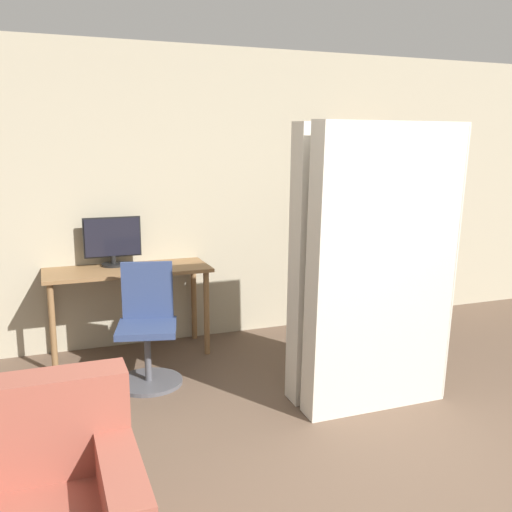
# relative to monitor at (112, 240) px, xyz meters

# --- Properties ---
(wall_back) EXTENTS (8.00, 0.06, 2.70)m
(wall_back) POSITION_rel_monitor_xyz_m (1.16, 0.15, 0.35)
(wall_back) COLOR tan
(wall_back) RESTS_ON ground
(desk) EXTENTS (1.39, 0.56, 0.78)m
(desk) POSITION_rel_monitor_xyz_m (0.10, -0.16, -0.34)
(desk) COLOR brown
(desk) RESTS_ON ground
(monitor) EXTENTS (0.49, 0.21, 0.43)m
(monitor) POSITION_rel_monitor_xyz_m (0.00, 0.00, 0.00)
(monitor) COLOR black
(monitor) RESTS_ON desk
(office_chair) EXTENTS (0.53, 0.53, 0.92)m
(office_chair) POSITION_rel_monitor_xyz_m (0.14, -0.80, -0.63)
(office_chair) COLOR #4C4C51
(office_chair) RESTS_ON ground
(bookshelf) EXTENTS (0.71, 0.32, 2.05)m
(bookshelf) POSITION_rel_monitor_xyz_m (2.41, -0.00, -0.04)
(bookshelf) COLOR brown
(bookshelf) RESTS_ON ground
(mattress_near) EXTENTS (1.06, 0.29, 1.97)m
(mattress_near) POSITION_rel_monitor_xyz_m (1.56, -1.83, -0.02)
(mattress_near) COLOR beige
(mattress_near) RESTS_ON ground
(mattress_far) EXTENTS (1.06, 0.26, 1.97)m
(mattress_far) POSITION_rel_monitor_xyz_m (1.56, -1.55, -0.02)
(mattress_far) COLOR beige
(mattress_far) RESTS_ON ground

